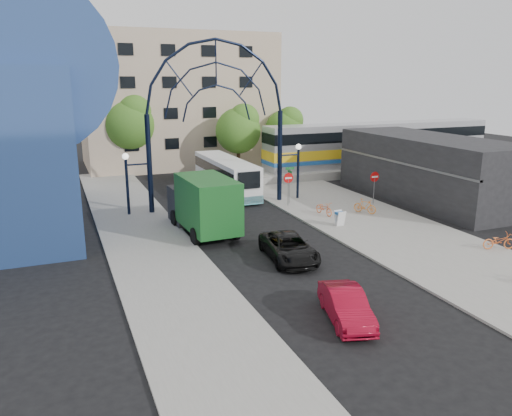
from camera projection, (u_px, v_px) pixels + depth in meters
name	position (u px, v px, depth m)	size (l,w,h in m)	color
ground	(305.00, 272.00, 24.89)	(120.00, 120.00, 0.00)	black
sidewalk_east	(389.00, 231.00, 31.37)	(8.00, 56.00, 0.12)	gray
plaza_west	(152.00, 250.00, 27.88)	(5.00, 50.00, 0.12)	gray
gateway_arch	(216.00, 90.00, 35.28)	(13.64, 0.44, 12.10)	black
stop_sign	(288.00, 181.00, 36.89)	(0.80, 0.07, 2.50)	slate
do_not_enter_sign	(375.00, 180.00, 37.36)	(0.76, 0.07, 2.48)	slate
street_name_sign	(290.00, 177.00, 37.54)	(0.70, 0.70, 2.80)	slate
sandwich_board	(340.00, 216.00, 32.10)	(0.55, 0.61, 0.99)	white
commercial_block_east	(428.00, 169.00, 39.05)	(6.00, 16.00, 5.00)	black
apartment_block	(176.00, 100.00, 55.21)	(20.00, 12.10, 14.00)	#C7AA8A
train_platform	(378.00, 167.00, 51.80)	(32.00, 5.00, 0.80)	gray
train_car	(380.00, 143.00, 51.17)	(25.10, 3.05, 4.20)	#B7B7BC
tree_north_a	(240.00, 128.00, 49.20)	(4.48, 4.48, 7.00)	#382314
tree_north_b	(130.00, 121.00, 48.98)	(5.12, 5.12, 8.00)	#382314
tree_north_c	(286.00, 127.00, 53.27)	(4.16, 4.16, 6.50)	#382314
city_bus	(226.00, 175.00, 41.60)	(2.56, 10.61, 2.90)	white
green_truck	(202.00, 204.00, 30.86)	(3.06, 7.31, 3.63)	black
black_suv	(289.00, 248.00, 26.38)	(2.23, 4.83, 1.34)	black
red_sedan	(346.00, 305.00, 19.70)	(1.38, 3.95, 1.30)	maroon
bike_near_a	(324.00, 208.00, 34.75)	(0.62, 1.77, 0.93)	orange
bike_near_b	(365.00, 206.00, 35.14)	(0.48, 1.69, 1.02)	orange
bike_far_a	(499.00, 241.00, 27.71)	(0.63, 1.80, 0.94)	orange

